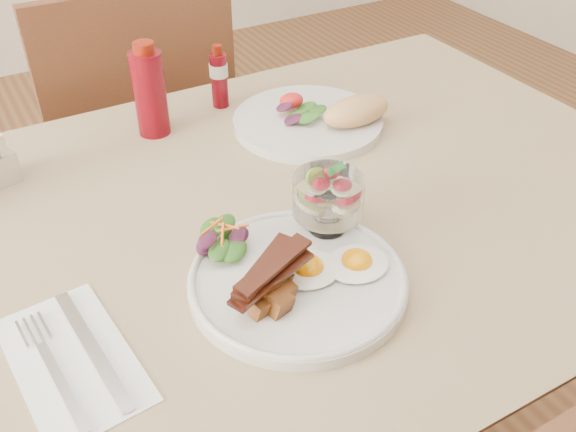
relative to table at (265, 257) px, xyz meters
name	(u,v)px	position (x,y,z in m)	size (l,w,h in m)	color
table	(265,257)	(0.00, 0.00, 0.00)	(1.33, 0.88, 0.75)	brown
chair_far	(137,145)	(0.00, 0.66, -0.14)	(0.42, 0.42, 0.93)	brown
main_plate	(298,281)	(-0.04, -0.16, 0.10)	(0.28, 0.28, 0.02)	silver
fried_eggs	(333,265)	(0.01, -0.17, 0.11)	(0.17, 0.12, 0.02)	white
bacon_potato_pile	(270,284)	(-0.09, -0.18, 0.13)	(0.13, 0.09, 0.05)	brown
side_salad	(223,241)	(-0.10, -0.07, 0.12)	(0.08, 0.07, 0.04)	#1D4A13
fruit_cup	(328,196)	(0.05, -0.10, 0.16)	(0.10, 0.10, 0.10)	white
second_plate	(319,118)	(0.21, 0.18, 0.11)	(0.27, 0.27, 0.07)	silver
ketchup_bottle	(150,92)	(-0.06, 0.31, 0.17)	(0.06, 0.06, 0.17)	#61050E
hot_sauce_bottle	(219,77)	(0.09, 0.34, 0.15)	(0.04, 0.04, 0.12)	#61050E
napkin_cutlery	(74,359)	(-0.32, -0.14, 0.09)	(0.14, 0.23, 0.01)	white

